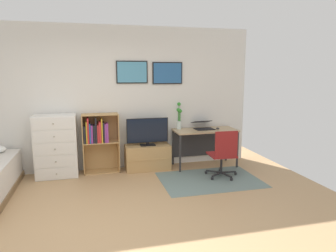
% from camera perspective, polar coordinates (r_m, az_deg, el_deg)
% --- Properties ---
extents(ground_plane, '(7.20, 7.20, 0.00)m').
position_cam_1_polar(ground_plane, '(3.93, -12.14, -18.39)').
color(ground_plane, tan).
extents(wall_back_with_posters, '(6.12, 0.09, 2.70)m').
position_cam_1_polar(wall_back_with_posters, '(5.91, -13.45, 4.92)').
color(wall_back_with_posters, silver).
rests_on(wall_back_with_posters, ground_plane).
extents(area_rug, '(1.70, 1.20, 0.01)m').
position_cam_1_polar(area_rug, '(5.48, 7.74, -9.81)').
color(area_rug, slate).
rests_on(area_rug, ground_plane).
extents(dresser, '(0.71, 0.46, 1.11)m').
position_cam_1_polar(dresser, '(5.80, -20.02, -3.54)').
color(dresser, white).
rests_on(dresser, ground_plane).
extents(bookshelf, '(0.66, 0.30, 1.10)m').
position_cam_1_polar(bookshelf, '(5.80, -12.73, -2.13)').
color(bookshelf, tan).
rests_on(bookshelf, ground_plane).
extents(tv_stand, '(0.85, 0.41, 0.47)m').
position_cam_1_polar(tv_stand, '(5.95, -3.81, -5.78)').
color(tv_stand, tan).
rests_on(tv_stand, ground_plane).
extents(television, '(0.79, 0.16, 0.52)m').
position_cam_1_polar(television, '(5.81, -3.82, -1.11)').
color(television, black).
rests_on(television, tv_stand).
extents(desk, '(1.22, 0.56, 0.74)m').
position_cam_1_polar(desk, '(6.16, 6.61, -1.79)').
color(desk, tan).
rests_on(desk, ground_plane).
extents(office_chair, '(0.56, 0.58, 0.86)m').
position_cam_1_polar(office_chair, '(5.49, 10.27, -4.89)').
color(office_chair, '#232326').
rests_on(office_chair, ground_plane).
extents(laptop, '(0.39, 0.42, 0.16)m').
position_cam_1_polar(laptop, '(6.13, 6.51, 0.08)').
color(laptop, black).
rests_on(laptop, desk).
extents(computer_mouse, '(0.06, 0.10, 0.03)m').
position_cam_1_polar(computer_mouse, '(6.12, 9.23, -0.44)').
color(computer_mouse, '#262628').
rests_on(computer_mouse, desk).
extents(bamboo_vase, '(0.11, 0.10, 0.53)m').
position_cam_1_polar(bamboo_vase, '(6.03, 2.08, 1.71)').
color(bamboo_vase, silver).
rests_on(bamboo_vase, desk).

